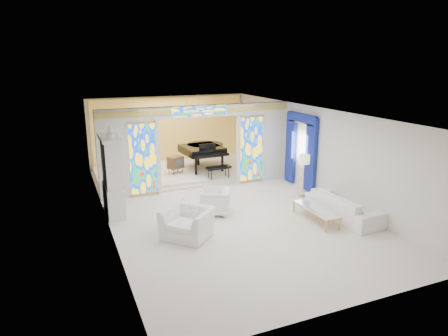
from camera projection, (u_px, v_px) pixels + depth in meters
name	position (u px, v px, depth m)	size (l,w,h in m)	color
floor	(220.00, 206.00, 12.80)	(12.00, 12.00, 0.00)	beige
ceiling	(220.00, 112.00, 12.01)	(7.00, 12.00, 0.02)	white
wall_back	(169.00, 130.00, 17.75)	(7.00, 0.02, 3.00)	silver
wall_front	(348.00, 236.00, 7.06)	(7.00, 0.02, 3.00)	silver
wall_left	(104.00, 172.00, 11.10)	(0.02, 12.00, 3.00)	silver
wall_right	(314.00, 151.00, 13.71)	(0.02, 12.00, 3.00)	silver
partition_wall	(199.00, 143.00, 14.14)	(7.00, 0.22, 3.00)	silver
stained_glass_left	(143.00, 159.00, 13.38)	(0.90, 0.04, 2.40)	gold
stained_glass_right	(251.00, 149.00, 14.90)	(0.90, 0.04, 2.40)	gold
stained_glass_transom	(199.00, 111.00, 13.74)	(2.00, 0.04, 0.34)	gold
alcove_platform	(183.00, 171.00, 16.42)	(6.80, 3.80, 0.18)	beige
gold_curtain_back	(170.00, 131.00, 17.64)	(6.70, 0.10, 2.90)	gold
chandelier	(187.00, 111.00, 15.77)	(0.48, 0.48, 0.30)	gold
blue_drapes	(301.00, 145.00, 14.27)	(0.14, 1.85, 2.65)	navy
china_cabinet	(112.00, 177.00, 11.82)	(0.56, 1.46, 2.72)	silver
armchair_left	(187.00, 223.00, 10.41)	(1.21, 1.06, 0.79)	white
armchair_right	(215.00, 201.00, 12.05)	(0.83, 0.85, 0.78)	white
sofa	(343.00, 206.00, 11.70)	(2.45, 0.96, 0.71)	white
side_table	(184.00, 211.00, 11.22)	(0.65, 0.65, 0.63)	silver
vase	(183.00, 200.00, 11.14)	(0.17, 0.17, 0.18)	silver
coffee_table	(316.00, 209.00, 11.48)	(0.55, 1.73, 0.39)	silver
floor_lamp	(304.00, 161.00, 13.28)	(0.40, 0.40, 1.47)	gold
grand_piano	(204.00, 149.00, 16.44)	(1.90, 2.96, 1.15)	black
tv_console	(176.00, 162.00, 15.71)	(0.69, 0.60, 0.67)	brown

